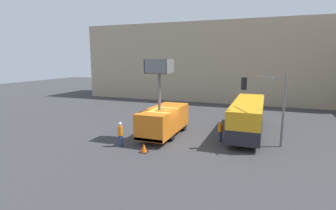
% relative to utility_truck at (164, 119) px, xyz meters
% --- Properties ---
extents(ground_plane, '(120.00, 120.00, 0.00)m').
position_rel_utility_truck_xyz_m(ground_plane, '(0.57, -0.74, -1.57)').
color(ground_plane, '#38383A').
extents(building_backdrop_far, '(44.00, 10.00, 12.27)m').
position_rel_utility_truck_xyz_m(building_backdrop_far, '(0.57, 23.82, 4.57)').
color(building_backdrop_far, tan).
rests_on(building_backdrop_far, ground_plane).
extents(utility_truck, '(2.44, 6.67, 6.65)m').
position_rel_utility_truck_xyz_m(utility_truck, '(0.00, 0.00, 0.00)').
color(utility_truck, orange).
rests_on(utility_truck, ground_plane).
extents(city_bus, '(2.52, 10.70, 2.93)m').
position_rel_utility_truck_xyz_m(city_bus, '(6.74, 3.46, 0.17)').
color(city_bus, '#232328').
rests_on(city_bus, ground_plane).
extents(traffic_light_pole, '(3.17, 2.92, 5.64)m').
position_rel_utility_truck_xyz_m(traffic_light_pole, '(8.39, 0.04, 2.26)').
color(traffic_light_pole, slate).
rests_on(traffic_light_pole, ground_plane).
extents(road_worker_near_truck, '(0.38, 0.38, 1.94)m').
position_rel_utility_truck_xyz_m(road_worker_near_truck, '(-2.11, -3.73, -0.59)').
color(road_worker_near_truck, navy).
rests_on(road_worker_near_truck, ground_plane).
extents(road_worker_directing, '(0.38, 0.38, 1.80)m').
position_rel_utility_truck_xyz_m(road_worker_directing, '(4.84, 0.27, -0.67)').
color(road_worker_directing, navy).
rests_on(road_worker_directing, ground_plane).
extents(traffic_cone_near_truck, '(0.57, 0.57, 0.65)m').
position_rel_utility_truck_xyz_m(traffic_cone_near_truck, '(0.12, -4.25, -1.26)').
color(traffic_cone_near_truck, black).
rests_on(traffic_cone_near_truck, ground_plane).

